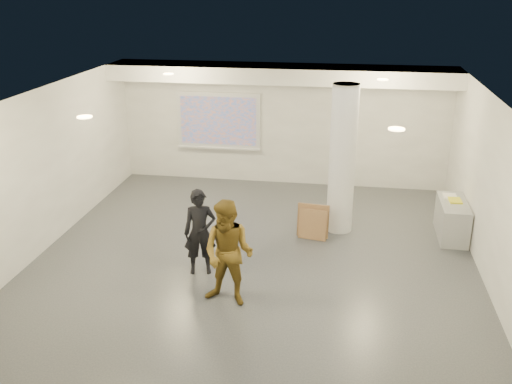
% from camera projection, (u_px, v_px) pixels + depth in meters
% --- Properties ---
extents(floor, '(8.00, 9.00, 0.01)m').
position_uv_depth(floor, '(252.00, 264.00, 10.32)').
color(floor, '#393C41').
rests_on(floor, ground).
extents(ceiling, '(8.00, 9.00, 0.01)m').
position_uv_depth(ceiling, '(252.00, 100.00, 9.27)').
color(ceiling, silver).
rests_on(ceiling, floor).
extents(wall_back, '(8.00, 0.01, 3.00)m').
position_uv_depth(wall_back, '(283.00, 124.00, 13.95)').
color(wall_back, silver).
rests_on(wall_back, floor).
extents(wall_front, '(8.00, 0.01, 3.00)m').
position_uv_depth(wall_front, '(177.00, 340.00, 5.63)').
color(wall_front, silver).
rests_on(wall_front, floor).
extents(wall_left, '(0.01, 9.00, 3.00)m').
position_uv_depth(wall_left, '(36.00, 174.00, 10.39)').
color(wall_left, silver).
rests_on(wall_left, floor).
extents(wall_right, '(0.01, 9.00, 3.00)m').
position_uv_depth(wall_right, '(496.00, 200.00, 9.19)').
color(wall_right, silver).
rests_on(wall_right, floor).
extents(soffit_band, '(8.00, 1.10, 0.36)m').
position_uv_depth(soffit_band, '(281.00, 74.00, 12.98)').
color(soffit_band, white).
rests_on(soffit_band, ceiling).
extents(downlight_nw, '(0.22, 0.22, 0.02)m').
position_uv_depth(downlight_nw, '(168.00, 74.00, 11.91)').
color(downlight_nw, '#F9D083').
rests_on(downlight_nw, ceiling).
extents(downlight_ne, '(0.22, 0.22, 0.02)m').
position_uv_depth(downlight_ne, '(383.00, 80.00, 11.25)').
color(downlight_ne, '#F9D083').
rests_on(downlight_ne, ceiling).
extents(downlight_sw, '(0.22, 0.22, 0.02)m').
position_uv_depth(downlight_sw, '(85.00, 117.00, 8.22)').
color(downlight_sw, '#F9D083').
rests_on(downlight_sw, ceiling).
extents(downlight_se, '(0.22, 0.22, 0.02)m').
position_uv_depth(downlight_se, '(397.00, 129.00, 7.56)').
color(downlight_se, '#F9D083').
rests_on(downlight_se, ceiling).
extents(column, '(0.52, 0.52, 3.00)m').
position_uv_depth(column, '(342.00, 160.00, 11.23)').
color(column, white).
rests_on(column, floor).
extents(projection_screen, '(2.10, 0.13, 1.42)m').
position_uv_depth(projection_screen, '(219.00, 121.00, 14.14)').
color(projection_screen, silver).
rests_on(projection_screen, wall_back).
extents(credenza, '(0.54, 1.26, 0.73)m').
position_uv_depth(credenza, '(452.00, 219.00, 11.32)').
color(credenza, gray).
rests_on(credenza, floor).
extents(papers_stack, '(0.26, 0.33, 0.02)m').
position_uv_depth(papers_stack, '(450.00, 196.00, 11.47)').
color(papers_stack, white).
rests_on(papers_stack, credenza).
extents(postit_pad, '(0.24, 0.33, 0.03)m').
position_uv_depth(postit_pad, '(455.00, 200.00, 11.24)').
color(postit_pad, yellow).
rests_on(postit_pad, credenza).
extents(cardboard_back, '(0.64, 0.19, 0.68)m').
position_uv_depth(cardboard_back, '(313.00, 221.00, 11.31)').
color(cardboard_back, olive).
rests_on(cardboard_back, floor).
extents(cardboard_front, '(0.57, 0.23, 0.61)m').
position_uv_depth(cardboard_front, '(313.00, 225.00, 11.23)').
color(cardboard_front, olive).
rests_on(cardboard_front, floor).
extents(woman, '(0.63, 0.49, 1.53)m').
position_uv_depth(woman, '(200.00, 232.00, 9.79)').
color(woman, black).
rests_on(woman, floor).
extents(man, '(0.95, 0.81, 1.72)m').
position_uv_depth(man, '(229.00, 253.00, 8.82)').
color(man, olive).
rests_on(man, floor).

